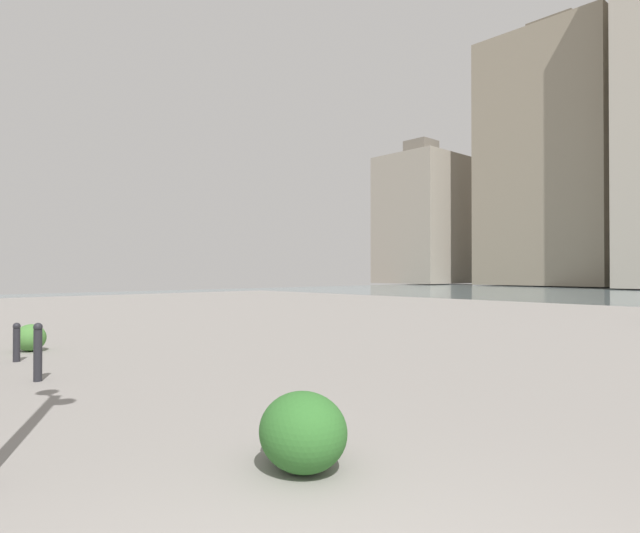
{
  "coord_description": "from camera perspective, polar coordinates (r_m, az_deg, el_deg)",
  "views": [
    {
      "loc": [
        -1.46,
        1.44,
        1.64
      ],
      "look_at": [
        7.37,
        -6.68,
        1.76
      ],
      "focal_mm": 29.6,
      "sensor_mm": 36.0,
      "label": 1
    }
  ],
  "objects": [
    {
      "name": "shrub_wide",
      "position": [
        4.83,
        -2.35,
        -16.98
      ],
      "size": [
        0.64,
        0.57,
        0.54
      ],
      "color": "#2D6628",
      "rests_on": "ground"
    },
    {
      "name": "shrub_low",
      "position": [
        12.45,
        -28.82,
        -6.76
      ],
      "size": [
        0.65,
        0.59,
        0.56
      ],
      "color": "#477F38",
      "rests_on": "ground"
    },
    {
      "name": "bollard_near",
      "position": [
        9.01,
        -28.2,
        -8.04
      ],
      "size": [
        0.13,
        0.13,
        0.87
      ],
      "color": "#232328",
      "rests_on": "ground"
    },
    {
      "name": "bollard_mid",
      "position": [
        11.13,
        -29.97,
        -7.02
      ],
      "size": [
        0.13,
        0.13,
        0.71
      ],
      "color": "#232328",
      "rests_on": "ground"
    },
    {
      "name": "building_annex",
      "position": [
        74.44,
        24.24,
        10.31
      ],
      "size": [
        15.88,
        14.01,
        33.33
      ],
      "color": "gray",
      "rests_on": "ground"
    },
    {
      "name": "building_highrise",
      "position": [
        78.72,
        10.88,
        5.07
      ],
      "size": [
        10.56,
        10.29,
        20.79
      ],
      "color": "#9E9384",
      "rests_on": "ground"
    },
    {
      "name": "shrub_round",
      "position": [
        4.51,
        -1.86,
        -17.44
      ],
      "size": [
        0.77,
        0.69,
        0.65
      ],
      "color": "#2D6628",
      "rests_on": "ground"
    }
  ]
}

